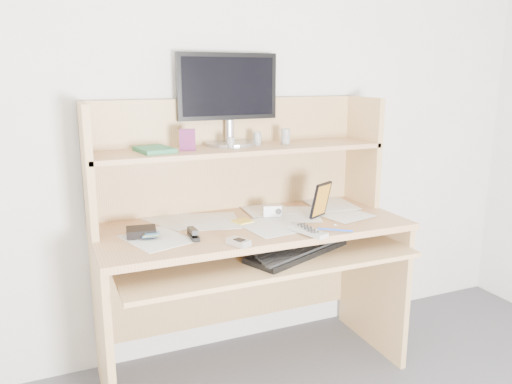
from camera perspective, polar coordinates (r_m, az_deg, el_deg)
name	(u,v)px	position (r m, az deg, el deg)	size (l,w,h in m)	color
back_wall	(227,108)	(2.48, -3.30, 9.53)	(3.60, 0.04, 2.50)	silver
desk	(246,230)	(2.36, -1.16, -4.36)	(1.40, 0.70, 1.30)	tan
paper_clutter	(252,223)	(2.28, -0.41, -3.52)	(1.32, 0.54, 0.01)	silver
keyboard	(297,250)	(2.19, 4.71, -6.61)	(0.53, 0.36, 0.03)	black
tv_remote	(308,231)	(2.13, 5.95, -4.46)	(0.05, 0.19, 0.02)	#A6A6A1
flip_phone	(238,241)	(1.98, -2.02, -5.63)	(0.05, 0.10, 0.03)	silver
stapler	(193,233)	(2.08, -7.17, -4.64)	(0.03, 0.12, 0.04)	black
wallet	(141,232)	(2.14, -12.99, -4.43)	(0.12, 0.10, 0.03)	black
sticky_note_pad	(243,221)	(2.29, -1.54, -3.39)	(0.08, 0.08, 0.01)	gold
digital_camera	(272,211)	(2.36, 1.84, -2.17)	(0.09, 0.03, 0.05)	#B9B9BB
game_case	(321,200)	(2.35, 7.42, -0.90)	(0.12, 0.01, 0.17)	black
blue_pen	(335,230)	(2.17, 9.01, -4.30)	(0.01, 0.01, 0.15)	blue
card_box	(187,140)	(2.23, -7.85, 5.91)	(0.07, 0.02, 0.10)	maroon
shelf_book	(154,150)	(2.23, -11.54, 4.76)	(0.14, 0.19, 0.02)	#317A3D
chip_stack_a	(231,143)	(2.30, -2.91, 5.64)	(0.04, 0.04, 0.05)	black
chip_stack_b	(257,139)	(2.40, 0.11, 6.12)	(0.04, 0.04, 0.06)	white
chip_stack_c	(257,140)	(2.39, 0.17, 5.93)	(0.04, 0.04, 0.05)	black
chip_stack_d	(286,137)	(2.43, 3.40, 6.34)	(0.04, 0.04, 0.08)	silver
monitor	(228,96)	(2.41, -3.20, 10.86)	(0.50, 0.25, 0.43)	#A0A1A5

